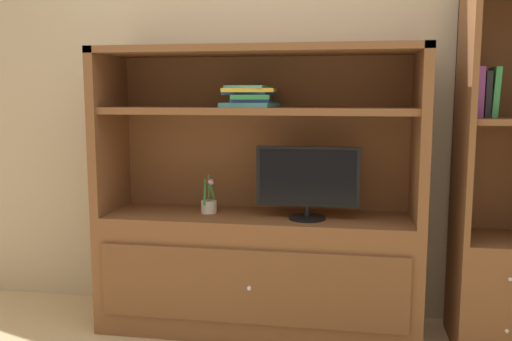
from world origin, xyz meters
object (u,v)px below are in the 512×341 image
tv_monitor (307,181)px  bookshelf_tall (500,228)px  media_console (258,242)px  potted_plant (209,205)px  magazine_stack (251,97)px  upright_book_row (486,93)px

tv_monitor → bookshelf_tall: (0.97, 0.07, -0.23)m
media_console → potted_plant: size_ratio=8.12×
potted_plant → bookshelf_tall: 1.52m
magazine_stack → bookshelf_tall: (1.28, 0.01, -0.66)m
potted_plant → upright_book_row: 1.54m
potted_plant → upright_book_row: size_ratio=0.86×
tv_monitor → upright_book_row: size_ratio=2.17×
potted_plant → bookshelf_tall: bearing=0.2°
media_console → potted_plant: media_console is taller
magazine_stack → upright_book_row: (1.18, -0.00, 0.02)m
tv_monitor → upright_book_row: bearing=3.6°
bookshelf_tall → upright_book_row: bookshelf_tall is taller
potted_plant → magazine_stack: (0.23, -0.00, 0.59)m
upright_book_row → magazine_stack: bearing=179.9°
potted_plant → tv_monitor: bearing=-6.5°
bookshelf_tall → upright_book_row: 0.69m
tv_monitor → bookshelf_tall: 1.00m
potted_plant → upright_book_row: bearing=-0.3°
media_console → magazine_stack: (-0.04, -0.00, 0.79)m
tv_monitor → magazine_stack: 0.53m
media_console → tv_monitor: media_console is taller
potted_plant → magazine_stack: bearing=-1.2°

